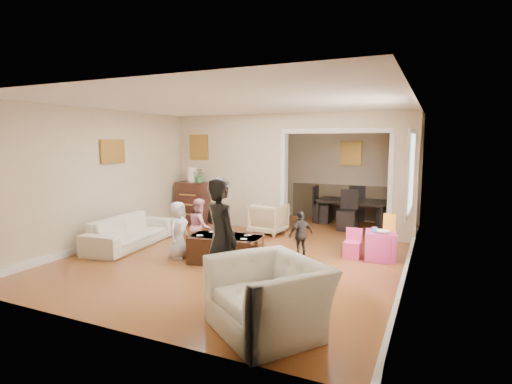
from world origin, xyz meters
The scene contains 27 objects.
floor centered at (0.00, 0.00, 0.00)m, with size 7.00×7.00×0.00m, color #A85C2B.
partition_left centered at (-1.38, 1.80, 1.30)m, with size 2.75×0.18×2.60m, color #C6B590.
partition_right centered at (2.48, 1.80, 1.30)m, with size 0.55×0.18×2.60m, color #C6B590.
partition_header centered at (1.10, 1.80, 2.42)m, with size 2.22×0.18×0.35m, color #C6B590.
window_pane centered at (2.73, -0.40, 1.55)m, with size 0.03×0.95×1.10m, color white.
framed_art_partition centered at (-2.20, 1.70, 1.85)m, with size 0.45×0.03×0.55m, color brown.
framed_art_sofa_wall centered at (-2.71, -0.60, 1.80)m, with size 0.03×0.55×0.40m, color brown.
framed_art_alcove centered at (1.10, 3.44, 1.70)m, with size 0.45×0.03×0.55m, color brown.
sofa centered at (-2.21, -0.77, 0.28)m, with size 1.94×0.76×0.57m, color white.
armchair_back centered at (-0.22, 1.32, 0.33)m, with size 0.70×0.72×0.65m, color tan.
armchair_front centered at (1.53, -2.84, 0.38)m, with size 1.15×1.01×0.75m, color white.
dresser centered at (-2.24, 1.44, 0.51)m, with size 0.74×0.42×1.02m, color black.
table_lamp centered at (-2.24, 1.44, 1.20)m, with size 0.22×0.22×0.36m, color beige.
potted_plant centered at (-2.04, 1.44, 1.19)m, with size 0.29×0.26×0.33m, color #357032.
coffee_table centered at (-0.05, -0.88, 0.22)m, with size 1.18×0.59×0.44m, color #341D10.
coffee_cup centered at (0.05, -0.93, 0.49)m, with size 0.11×0.11×0.10m, color white.
play_table centered at (2.26, 0.33, 0.24)m, with size 0.50×0.50×0.48m, color #DD3A94.
cereal_box centered at (2.38, 0.43, 0.63)m, with size 0.20×0.07×0.30m, color yellow.
cyan_cup centered at (2.16, 0.28, 0.52)m, with size 0.08×0.08×0.08m, color teal.
toy_block centered at (2.14, 0.45, 0.50)m, with size 0.08×0.06×0.05m, color red.
play_bowl centered at (2.31, 0.21, 0.50)m, with size 0.22×0.22×0.05m, color white.
dining_table centered at (1.28, 2.99, 0.30)m, with size 1.69×0.94×0.59m, color black.
adult_person centered at (0.73, -2.41, 0.78)m, with size 0.57×0.38×1.57m, color black.
child_kneel_a centered at (-0.90, -1.03, 0.49)m, with size 0.48×0.31×0.98m, color silver.
child_kneel_b centered at (-0.75, -0.58, 0.49)m, with size 0.48×0.37×0.98m, color pink.
child_toddler centered at (1.00, -0.13, 0.41)m, with size 0.48×0.20×0.82m, color black.
craft_papers centered at (-0.05, -0.85, 0.45)m, with size 0.90×0.48×0.00m.
Camera 1 is at (3.08, -6.53, 1.99)m, focal length 27.96 mm.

